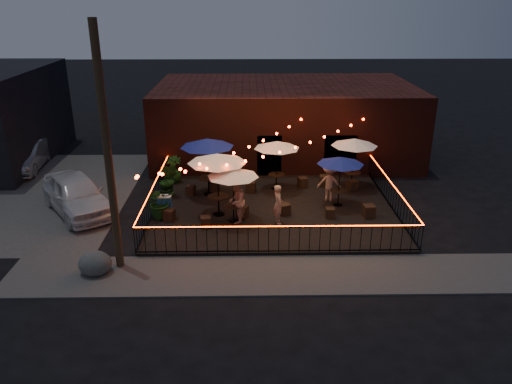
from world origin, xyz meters
The scene contains 38 objects.
ground centered at (0.00, 0.00, 0.00)m, with size 110.00×110.00×0.00m, color black.
patio centered at (0.00, 2.00, 0.07)m, with size 10.00×8.00×0.15m, color black.
sidewalk centered at (0.00, -3.25, 0.03)m, with size 18.00×2.50×0.05m, color #43403E.
parking_lot centered at (-12.00, 4.00, 0.01)m, with size 11.00×12.00×0.02m, color #43403E.
brick_building centered at (1.00, 9.99, 2.00)m, with size 14.00×8.00×4.00m.
utility_pole centered at (-5.40, -2.60, 4.00)m, with size 0.26×0.26×8.00m, color #3E2519.
fence_front centered at (0.00, -2.00, 0.66)m, with size 10.00×0.04×1.04m.
fence_left centered at (-5.00, 2.00, 0.66)m, with size 0.04×8.00×1.04m.
fence_right centered at (5.00, 2.00, 0.66)m, with size 0.04×8.00×1.04m.
festoon_lights centered at (-1.01, 1.70, 2.52)m, with size 10.02×8.72×1.32m.
cafe_table_0 centered at (-2.27, 1.32, 2.54)m, with size 2.56×2.56×2.62m.
cafe_table_1 centered at (-2.84, 3.55, 2.53)m, with size 2.82×2.82×2.61m.
cafe_table_2 centered at (-1.64, 0.64, 2.18)m, with size 2.26×2.26×2.22m.
cafe_table_3 centered at (0.25, 4.18, 2.25)m, with size 2.36×2.36×2.30m.
cafe_table_4 centered at (2.79, 2.21, 2.13)m, with size 2.11×2.11×2.17m.
cafe_table_5 centered at (3.80, 4.38, 2.29)m, with size 2.32×2.32×2.34m.
bistro_chair_0 centered at (-4.22, 0.75, 0.38)m, with size 0.40×0.40×0.47m, color black.
bistro_chair_1 centered at (-2.71, 0.07, 0.38)m, with size 0.39×0.39×0.46m, color black.
bistro_chair_2 centered at (-3.65, 3.52, 0.37)m, with size 0.37×0.37×0.43m, color black.
bistro_chair_3 centered at (-2.59, 3.95, 0.40)m, with size 0.42×0.42×0.50m, color black.
bistro_chair_4 centered at (-1.30, 0.97, 0.40)m, with size 0.42×0.42×0.50m, color black.
bistro_chair_5 centered at (0.43, 1.24, 0.38)m, with size 0.40×0.40×0.47m, color black.
bistro_chair_6 centered at (-0.93, 3.78, 0.40)m, with size 0.43×0.43×0.50m, color black.
bistro_chair_7 centered at (1.49, 4.36, 0.39)m, with size 0.40×0.40×0.48m, color black.
bistro_chair_8 centered at (2.25, 0.90, 0.36)m, with size 0.35×0.35×0.42m, color black.
bistro_chair_9 centered at (3.83, 0.95, 0.41)m, with size 0.44×0.44×0.52m, color black.
bistro_chair_10 centered at (2.54, 4.51, 0.41)m, with size 0.43×0.43×0.51m, color black.
bistro_chair_11 centered at (3.75, 3.90, 0.39)m, with size 0.41×0.41×0.49m, color black.
patron_a centered at (0.11, 0.45, 0.95)m, with size 0.59×0.38×1.61m, color beige.
patron_b centered at (-1.51, 0.55, 1.05)m, with size 0.88×0.68×1.81m, color tan.
patron_c centered at (2.48, 2.75, 0.97)m, with size 1.06×0.61×1.64m, color #E3AC91.
potted_shrub_a centered at (-4.60, 1.09, 0.82)m, with size 1.20×1.04×1.33m, color #1A3911.
potted_shrub_b centered at (-4.60, 3.37, 0.91)m, with size 0.83×0.67×1.51m, color #133810.
potted_shrub_c centered at (-4.60, 5.14, 0.79)m, with size 0.72×0.72×1.28m, color #11360A.
cooler centered at (-4.50, 1.48, 0.54)m, with size 0.58×0.42×0.77m.
boulder centered at (-6.09, -3.06, 0.39)m, with size 0.99×0.84×0.77m, color #454440.
car_white centered at (-8.25, 2.01, 0.81)m, with size 1.91×4.75×1.62m, color white.
car_silver centered at (-12.64, 7.63, 0.74)m, with size 1.56×4.48×1.48m, color #A8A7AF.
Camera 1 is at (-1.06, -17.44, 8.61)m, focal length 35.00 mm.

